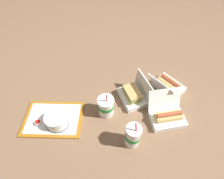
{
  "coord_description": "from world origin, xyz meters",
  "views": [
    {
      "loc": [
        0.08,
        -0.78,
        0.99
      ],
      "look_at": [
        0.03,
        -0.01,
        0.05
      ],
      "focal_mm": 28.0,
      "sensor_mm": 36.0,
      "label": 1
    }
  ],
  "objects_px": {
    "clamshell_hotdog_front": "(167,116)",
    "clamshell_hotdog_left": "(168,85)",
    "plastic_fork": "(43,109)",
    "soda_cup_corner": "(133,136)",
    "soda_cup_center": "(106,106)",
    "ketchup_cup": "(38,123)",
    "food_tray": "(53,119)",
    "cake_container": "(57,120)",
    "clamshell_sandwich_center": "(133,95)"
  },
  "relations": [
    {
      "from": "plastic_fork",
      "to": "clamshell_hotdog_front",
      "type": "xyz_separation_m",
      "value": [
        0.81,
        -0.01,
        0.03
      ]
    },
    {
      "from": "clamshell_hotdog_front",
      "to": "soda_cup_center",
      "type": "distance_m",
      "value": 0.39
    },
    {
      "from": "clamshell_hotdog_front",
      "to": "clamshell_hotdog_left",
      "type": "bearing_deg",
      "value": 81.22
    },
    {
      "from": "soda_cup_corner",
      "to": "ketchup_cup",
      "type": "bearing_deg",
      "value": 172.33
    },
    {
      "from": "clamshell_hotdog_left",
      "to": "soda_cup_center",
      "type": "height_order",
      "value": "soda_cup_center"
    },
    {
      "from": "soda_cup_center",
      "to": "clamshell_hotdog_left",
      "type": "bearing_deg",
      "value": 28.31
    },
    {
      "from": "plastic_fork",
      "to": "soda_cup_corner",
      "type": "bearing_deg",
      "value": 6.8
    },
    {
      "from": "clamshell_hotdog_front",
      "to": "clamshell_hotdog_left",
      "type": "distance_m",
      "value": 0.26
    },
    {
      "from": "ketchup_cup",
      "to": "plastic_fork",
      "type": "height_order",
      "value": "ketchup_cup"
    },
    {
      "from": "clamshell_sandwich_center",
      "to": "soda_cup_corner",
      "type": "xyz_separation_m",
      "value": [
        -0.01,
        -0.32,
        0.04
      ]
    },
    {
      "from": "food_tray",
      "to": "cake_container",
      "type": "height_order",
      "value": "cake_container"
    },
    {
      "from": "clamshell_hotdog_left",
      "to": "clamshell_sandwich_center",
      "type": "bearing_deg",
      "value": -157.14
    },
    {
      "from": "soda_cup_center",
      "to": "clamshell_hotdog_front",
      "type": "bearing_deg",
      "value": -3.61
    },
    {
      "from": "clamshell_hotdog_front",
      "to": "soda_cup_center",
      "type": "bearing_deg",
      "value": 176.39
    },
    {
      "from": "food_tray",
      "to": "clamshell_sandwich_center",
      "type": "bearing_deg",
      "value": 21.21
    },
    {
      "from": "food_tray",
      "to": "cake_container",
      "type": "bearing_deg",
      "value": -37.49
    },
    {
      "from": "soda_cup_center",
      "to": "soda_cup_corner",
      "type": "distance_m",
      "value": 0.26
    },
    {
      "from": "clamshell_hotdog_front",
      "to": "clamshell_hotdog_left",
      "type": "xyz_separation_m",
      "value": [
        0.04,
        0.25,
        -0.0
      ]
    },
    {
      "from": "clamshell_sandwich_center",
      "to": "clamshell_hotdog_left",
      "type": "height_order",
      "value": "clamshell_sandwich_center"
    },
    {
      "from": "cake_container",
      "to": "ketchup_cup",
      "type": "distance_m",
      "value": 0.12
    },
    {
      "from": "clamshell_hotdog_left",
      "to": "clamshell_hotdog_front",
      "type": "bearing_deg",
      "value": -98.78
    },
    {
      "from": "food_tray",
      "to": "clamshell_sandwich_center",
      "type": "height_order",
      "value": "clamshell_sandwich_center"
    },
    {
      "from": "plastic_fork",
      "to": "clamshell_hotdog_left",
      "type": "height_order",
      "value": "clamshell_hotdog_left"
    },
    {
      "from": "plastic_fork",
      "to": "clamshell_hotdog_front",
      "type": "distance_m",
      "value": 0.81
    },
    {
      "from": "ketchup_cup",
      "to": "plastic_fork",
      "type": "xyz_separation_m",
      "value": [
        -0.01,
        0.11,
        -0.01
      ]
    },
    {
      "from": "food_tray",
      "to": "clamshell_hotdog_front",
      "type": "distance_m",
      "value": 0.72
    },
    {
      "from": "soda_cup_center",
      "to": "soda_cup_corner",
      "type": "height_order",
      "value": "soda_cup_corner"
    },
    {
      "from": "clamshell_hotdog_left",
      "to": "ketchup_cup",
      "type": "bearing_deg",
      "value": -157.53
    },
    {
      "from": "clamshell_hotdog_front",
      "to": "food_tray",
      "type": "bearing_deg",
      "value": -176.1
    },
    {
      "from": "clamshell_hotdog_front",
      "to": "plastic_fork",
      "type": "bearing_deg",
      "value": 179.0
    },
    {
      "from": "food_tray",
      "to": "plastic_fork",
      "type": "xyz_separation_m",
      "value": [
        -0.09,
        0.06,
        0.01
      ]
    },
    {
      "from": "soda_cup_center",
      "to": "soda_cup_corner",
      "type": "relative_size",
      "value": 0.86
    },
    {
      "from": "plastic_fork",
      "to": "clamshell_sandwich_center",
      "type": "bearing_deg",
      "value": 37.01
    },
    {
      "from": "cake_container",
      "to": "soda_cup_center",
      "type": "height_order",
      "value": "soda_cup_center"
    },
    {
      "from": "soda_cup_center",
      "to": "food_tray",
      "type": "bearing_deg",
      "value": -167.56
    },
    {
      "from": "clamshell_hotdog_left",
      "to": "soda_cup_corner",
      "type": "xyz_separation_m",
      "value": [
        -0.26,
        -0.43,
        0.05
      ]
    },
    {
      "from": "plastic_fork",
      "to": "clamshell_hotdog_front",
      "type": "bearing_deg",
      "value": 23.29
    },
    {
      "from": "ketchup_cup",
      "to": "clamshell_hotdog_front",
      "type": "xyz_separation_m",
      "value": [
        0.8,
        0.09,
        0.01
      ]
    },
    {
      "from": "ketchup_cup",
      "to": "clamshell_sandwich_center",
      "type": "bearing_deg",
      "value": 22.29
    },
    {
      "from": "soda_cup_center",
      "to": "ketchup_cup",
      "type": "bearing_deg",
      "value": -164.15
    },
    {
      "from": "ketchup_cup",
      "to": "soda_cup_corner",
      "type": "xyz_separation_m",
      "value": [
        0.58,
        -0.08,
        0.06
      ]
    },
    {
      "from": "food_tray",
      "to": "clamshell_hotdog_left",
      "type": "xyz_separation_m",
      "value": [
        0.76,
        0.3,
        0.03
      ]
    },
    {
      "from": "soda_cup_corner",
      "to": "clamshell_hotdog_front",
      "type": "bearing_deg",
      "value": 37.52
    },
    {
      "from": "ketchup_cup",
      "to": "soda_cup_corner",
      "type": "distance_m",
      "value": 0.59
    },
    {
      "from": "plastic_fork",
      "to": "ketchup_cup",
      "type": "bearing_deg",
      "value": -61.8
    },
    {
      "from": "ketchup_cup",
      "to": "soda_cup_center",
      "type": "distance_m",
      "value": 0.43
    },
    {
      "from": "plastic_fork",
      "to": "soda_cup_corner",
      "type": "height_order",
      "value": "soda_cup_corner"
    },
    {
      "from": "cake_container",
      "to": "clamshell_hotdog_front",
      "type": "relative_size",
      "value": 0.55
    },
    {
      "from": "clamshell_hotdog_front",
      "to": "soda_cup_corner",
      "type": "distance_m",
      "value": 0.28
    },
    {
      "from": "ketchup_cup",
      "to": "clamshell_hotdog_left",
      "type": "relative_size",
      "value": 0.13
    }
  ]
}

